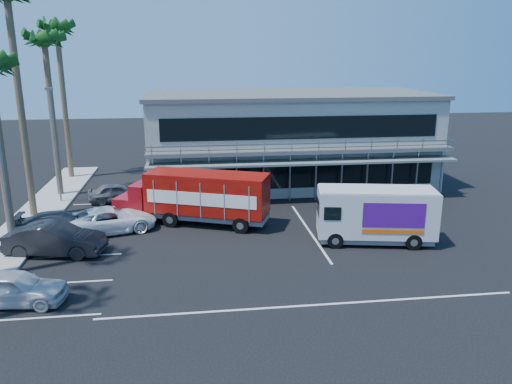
{
  "coord_description": "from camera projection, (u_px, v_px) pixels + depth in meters",
  "views": [
    {
      "loc": [
        -4.84,
        -24.57,
        10.28
      ],
      "look_at": [
        -1.12,
        3.87,
        2.3
      ],
      "focal_mm": 35.0,
      "sensor_mm": 36.0,
      "label": 1
    }
  ],
  "objects": [
    {
      "name": "parked_car_d",
      "position": [
        61.0,
        224.0,
        28.9
      ],
      "size": [
        5.01,
        2.14,
        1.44
      ],
      "primitive_type": "imported",
      "rotation": [
        0.0,
        0.0,
        1.59
      ],
      "color": "#2B3139",
      "rests_on": "ground"
    },
    {
      "name": "white_van",
      "position": [
        376.0,
        214.0,
        27.68
      ],
      "size": [
        6.71,
        3.33,
        3.13
      ],
      "rotation": [
        0.0,
        0.0,
        -0.18
      ],
      "color": "silver",
      "rests_on": "ground"
    },
    {
      "name": "red_truck",
      "position": [
        197.0,
        196.0,
        30.79
      ],
      "size": [
        9.83,
        5.62,
        3.26
      ],
      "rotation": [
        0.0,
        0.0,
        -0.38
      ],
      "color": "maroon",
      "rests_on": "ground"
    },
    {
      "name": "parked_car_e",
      "position": [
        117.0,
        192.0,
        35.69
      ],
      "size": [
        4.18,
        2.17,
        1.36
      ],
      "primitive_type": "imported",
      "rotation": [
        0.0,
        0.0,
        1.72
      ],
      "color": "slate",
      "rests_on": "ground"
    },
    {
      "name": "palm_f",
      "position": [
        58.0,
        38.0,
        39.54
      ],
      "size": [
        2.8,
        2.8,
        13.25
      ],
      "color": "brown",
      "rests_on": "ground"
    },
    {
      "name": "light_pole_near",
      "position": [
        3.0,
        174.0,
        24.81
      ],
      "size": [
        0.5,
        0.25,
        8.09
      ],
      "color": "gray",
      "rests_on": "ground"
    },
    {
      "name": "parked_car_a",
      "position": [
        14.0,
        288.0,
        21.03
      ],
      "size": [
        4.54,
        2.24,
        1.49
      ],
      "primitive_type": "imported",
      "rotation": [
        0.0,
        0.0,
        1.46
      ],
      "color": "#B9BCC1",
      "rests_on": "ground"
    },
    {
      "name": "parked_car_b",
      "position": [
        55.0,
        239.0,
        26.24
      ],
      "size": [
        5.34,
        2.64,
        1.68
      ],
      "primitive_type": "imported",
      "rotation": [
        0.0,
        0.0,
        1.4
      ],
      "color": "black",
      "rests_on": "ground"
    },
    {
      "name": "parked_car_c",
      "position": [
        110.0,
        220.0,
        29.61
      ],
      "size": [
        5.92,
        4.04,
        1.5
      ],
      "primitive_type": "imported",
      "rotation": [
        0.0,
        0.0,
        1.88
      ],
      "color": "white",
      "rests_on": "ground"
    },
    {
      "name": "building",
      "position": [
        289.0,
        138.0,
        40.5
      ],
      "size": [
        22.4,
        12.0,
        7.3
      ],
      "color": "gray",
      "rests_on": "ground"
    },
    {
      "name": "ground",
      "position": [
        286.0,
        251.0,
        26.83
      ],
      "size": [
        120.0,
        120.0,
        0.0
      ],
      "primitive_type": "plane",
      "color": "black",
      "rests_on": "ground"
    },
    {
      "name": "palm_d",
      "position": [
        8.0,
        9.0,
        29.14
      ],
      "size": [
        2.8,
        2.8,
        14.75
      ],
      "color": "brown",
      "rests_on": "ground"
    },
    {
      "name": "curb_strip",
      "position": [
        28.0,
        225.0,
        30.67
      ],
      "size": [
        3.0,
        32.0,
        0.16
      ],
      "primitive_type": "cube",
      "color": "#A5A399",
      "rests_on": "ground"
    },
    {
      "name": "light_pole_far",
      "position": [
        55.0,
        140.0,
        34.36
      ],
      "size": [
        0.5,
        0.25,
        8.09
      ],
      "color": "gray",
      "rests_on": "ground"
    },
    {
      "name": "palm_e",
      "position": [
        45.0,
        49.0,
        34.58
      ],
      "size": [
        2.8,
        2.8,
        12.25
      ],
      "color": "brown",
      "rests_on": "ground"
    }
  ]
}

